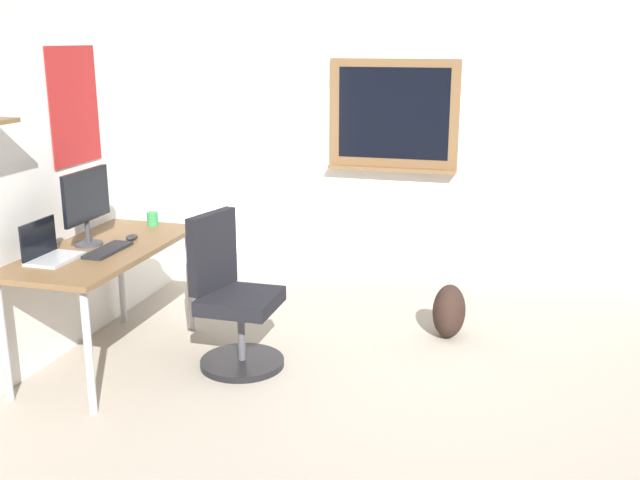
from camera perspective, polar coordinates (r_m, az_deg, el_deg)
ground_plane at (r=4.38m, az=8.98°, el=-11.71°), size 5.20×5.20×0.00m
wall_back at (r=4.87m, az=-20.45°, el=6.38°), size 5.00×0.30×2.60m
wall_right at (r=6.39m, az=11.95°, el=8.89°), size 0.22×5.00×2.60m
desk at (r=4.72m, az=-16.22°, el=-1.45°), size 1.37×0.65×0.74m
office_chair at (r=4.61m, az=-6.73°, el=-4.71°), size 0.52×0.54×0.95m
laptop at (r=4.53m, az=-20.02°, el=-0.77°), size 0.31×0.21×0.23m
monitor_primary at (r=4.72m, az=-17.40°, el=2.80°), size 0.46×0.17×0.46m
keyboard at (r=4.60m, az=-15.88°, el=-0.75°), size 0.37×0.13×0.02m
computer_mouse at (r=4.83m, az=-14.18°, el=0.21°), size 0.10×0.06×0.03m
coffee_mug at (r=5.16m, az=-12.66°, el=1.59°), size 0.08×0.08×0.09m
backpack at (r=5.14m, az=9.82°, el=-5.37°), size 0.32×0.22×0.37m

